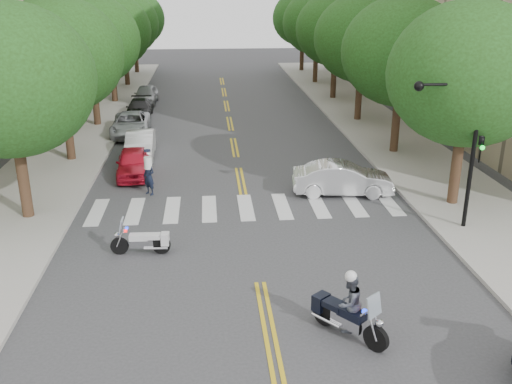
{
  "coord_description": "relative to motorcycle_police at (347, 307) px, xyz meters",
  "views": [
    {
      "loc": [
        -1.51,
        -15.91,
        8.91
      ],
      "look_at": [
        0.29,
        4.83,
        1.3
      ],
      "focal_mm": 40.0,
      "sensor_mm": 36.0,
      "label": 1
    }
  ],
  "objects": [
    {
      "name": "tree_l_0",
      "position": [
        -10.83,
        9.05,
        4.68
      ],
      "size": [
        6.4,
        6.4,
        8.45
      ],
      "color": "#382316",
      "rests_on": "ground"
    },
    {
      "name": "tree_r_1",
      "position": [
        6.77,
        17.05,
        4.68
      ],
      "size": [
        6.4,
        6.4,
        8.45
      ],
      "color": "#382316",
      "rests_on": "ground"
    },
    {
      "name": "convertible",
      "position": [
        2.39,
        10.82,
        -0.14
      ],
      "size": [
        4.57,
        2.0,
        1.46
      ],
      "primitive_type": "imported",
      "rotation": [
        0.0,
        0.0,
        1.47
      ],
      "color": "silver",
      "rests_on": "ground"
    },
    {
      "name": "parked_car_c",
      "position": [
        -8.33,
        22.55,
        -0.19
      ],
      "size": [
        2.45,
        5.01,
        1.37
      ],
      "primitive_type": "imported",
      "rotation": [
        0.0,
        0.0,
        0.04
      ],
      "color": "#A3A6AB",
      "rests_on": "ground"
    },
    {
      "name": "motorcycle_parked",
      "position": [
        -5.82,
        5.48,
        -0.4
      ],
      "size": [
        2.09,
        0.49,
        1.34
      ],
      "rotation": [
        0.0,
        0.0,
        1.53
      ],
      "color": "black",
      "rests_on": "ground"
    },
    {
      "name": "tree_l_5",
      "position": [
        -10.83,
        49.05,
        4.68
      ],
      "size": [
        6.4,
        6.4,
        8.45
      ],
      "color": "#382316",
      "rests_on": "ground"
    },
    {
      "name": "parked_car_b",
      "position": [
        -7.23,
        17.55,
        -0.17
      ],
      "size": [
        1.61,
        4.27,
        1.39
      ],
      "primitive_type": "imported",
      "rotation": [
        0.0,
        0.0,
        0.03
      ],
      "color": "silver",
      "rests_on": "ground"
    },
    {
      "name": "officer_standing",
      "position": [
        -6.22,
        11.55,
        -0.03
      ],
      "size": [
        0.72,
        0.7,
        1.67
      ],
      "primitive_type": "imported",
      "rotation": [
        0.0,
        0.0,
        -0.72
      ],
      "color": "black",
      "rests_on": "ground"
    },
    {
      "name": "tree_r_4",
      "position": [
        6.77,
        41.05,
        4.68
      ],
      "size": [
        6.4,
        6.4,
        8.45
      ],
      "color": "#382316",
      "rests_on": "ground"
    },
    {
      "name": "tree_r_0",
      "position": [
        6.77,
        9.05,
        4.68
      ],
      "size": [
        6.4,
        6.4,
        8.45
      ],
      "color": "#382316",
      "rests_on": "ground"
    },
    {
      "name": "sidewalk_right",
      "position": [
        7.47,
        25.05,
        -0.8
      ],
      "size": [
        5.0,
        60.0,
        0.15
      ],
      "primitive_type": "cube",
      "color": "#9E9991",
      "rests_on": "ground"
    },
    {
      "name": "tree_l_1",
      "position": [
        -10.83,
        17.05,
        4.68
      ],
      "size": [
        6.4,
        6.4,
        8.45
      ],
      "color": "#382316",
      "rests_on": "ground"
    },
    {
      "name": "traffic_signal_pole",
      "position": [
        5.69,
        6.55,
        2.85
      ],
      "size": [
        2.82,
        0.42,
        6.0
      ],
      "color": "black",
      "rests_on": "ground"
    },
    {
      "name": "parked_car_a",
      "position": [
        -7.23,
        14.27,
        -0.2
      ],
      "size": [
        1.9,
        4.05,
        1.34
      ],
      "primitive_type": "imported",
      "rotation": [
        0.0,
        0.0,
        0.08
      ],
      "color": "red",
      "rests_on": "ground"
    },
    {
      "name": "ground",
      "position": [
        -2.03,
        3.05,
        -0.87
      ],
      "size": [
        140.0,
        140.0,
        0.0
      ],
      "primitive_type": "plane",
      "color": "#38383A",
      "rests_on": "ground"
    },
    {
      "name": "parked_car_e",
      "position": [
        -8.33,
        32.55,
        -0.16
      ],
      "size": [
        1.8,
        4.22,
        1.42
      ],
      "primitive_type": "imported",
      "rotation": [
        0.0,
        0.0,
        -0.03
      ],
      "color": "#AAABAF",
      "rests_on": "ground"
    },
    {
      "name": "motorcycle_police",
      "position": [
        0.0,
        0.0,
        0.0
      ],
      "size": [
        1.73,
        2.03,
        1.96
      ],
      "rotation": [
        0.0,
        0.0,
        3.82
      ],
      "color": "black",
      "rests_on": "ground"
    },
    {
      "name": "tree_r_5",
      "position": [
        6.77,
        49.05,
        4.68
      ],
      "size": [
        6.4,
        6.4,
        8.45
      ],
      "color": "#382316",
      "rests_on": "ground"
    },
    {
      "name": "tree_l_3",
      "position": [
        -10.83,
        33.05,
        4.68
      ],
      "size": [
        6.4,
        6.4,
        8.45
      ],
      "color": "#382316",
      "rests_on": "ground"
    },
    {
      "name": "tree_l_2",
      "position": [
        -10.83,
        25.05,
        4.68
      ],
      "size": [
        6.4,
        6.4,
        8.45
      ],
      "color": "#382316",
      "rests_on": "ground"
    },
    {
      "name": "sidewalk_left",
      "position": [
        -11.53,
        25.05,
        -0.8
      ],
      "size": [
        5.0,
        60.0,
        0.15
      ],
      "primitive_type": "cube",
      "color": "#9E9991",
      "rests_on": "ground"
    },
    {
      "name": "tree_r_2",
      "position": [
        6.77,
        25.05,
        4.68
      ],
      "size": [
        6.4,
        6.4,
        8.45
      ],
      "color": "#382316",
      "rests_on": "ground"
    },
    {
      "name": "parked_car_d",
      "position": [
        -8.33,
        27.55,
        -0.25
      ],
      "size": [
        1.79,
        4.31,
        1.25
      ],
      "primitive_type": "imported",
      "rotation": [
        0.0,
        0.0,
        0.01
      ],
      "color": "black",
      "rests_on": "ground"
    },
    {
      "name": "tree_r_3",
      "position": [
        6.77,
        33.05,
        4.68
      ],
      "size": [
        6.4,
        6.4,
        8.45
      ],
      "color": "#382316",
      "rests_on": "ground"
    },
    {
      "name": "tree_l_4",
      "position": [
        -10.83,
        41.05,
        4.68
      ],
      "size": [
        6.4,
        6.4,
        8.45
      ],
      "color": "#382316",
      "rests_on": "ground"
    }
  ]
}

